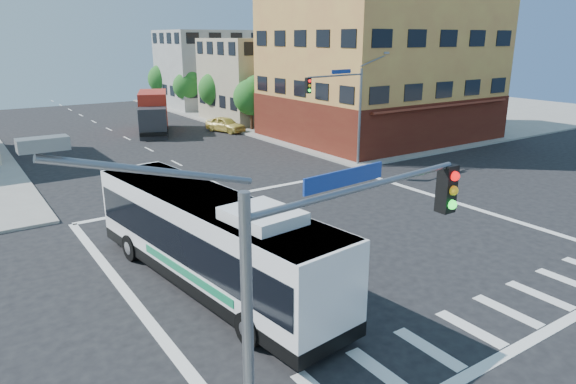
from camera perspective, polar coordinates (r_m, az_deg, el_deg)
ground at (r=23.75m, az=5.51°, el=-5.72°), size 120.00×120.00×0.00m
sidewalk_ne at (r=71.96m, az=9.42°, el=9.39°), size 50.00×50.00×0.15m
corner_building_ne at (r=49.18m, az=10.15°, el=12.84°), size 18.10×15.44×14.00m
building_east_near at (r=59.73m, az=-2.69°, el=12.40°), size 12.06×10.06×9.00m
building_east_far at (r=71.98m, az=-8.69°, el=13.37°), size 12.06×10.06×10.00m
signal_mast_ne at (r=36.15m, az=6.18°, el=10.21°), size 7.91×1.13×8.07m
signal_mast_sw at (r=8.95m, az=4.70°, el=-10.37°), size 7.91×1.01×8.07m
street_tree_a at (r=52.04m, az=-3.97°, el=10.71°), size 3.60×3.60×5.53m
street_tree_b at (r=59.04m, az=-7.97°, el=11.47°), size 3.80×3.80×5.79m
street_tree_c at (r=66.31m, az=-11.11°, el=11.64°), size 3.40×3.40×5.29m
street_tree_d at (r=73.67m, az=-13.66°, el=12.30°), size 4.00×4.00×6.03m
transit_bus at (r=19.34m, az=-8.71°, el=-5.18°), size 4.28×13.28×3.86m
box_truck at (r=52.75m, az=-14.72°, el=8.45°), size 5.49×9.03×3.92m
parked_car at (r=52.02m, az=-6.97°, el=7.48°), size 3.04×4.75×1.51m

